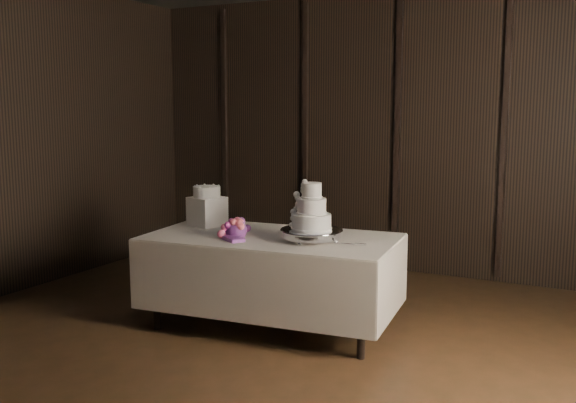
{
  "coord_description": "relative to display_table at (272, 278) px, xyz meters",
  "views": [
    {
      "loc": [
        2.13,
        -3.19,
        1.79
      ],
      "look_at": [
        -0.15,
        1.22,
        1.05
      ],
      "focal_mm": 40.0,
      "sensor_mm": 36.0,
      "label": 1
    }
  ],
  "objects": [
    {
      "name": "cake_stand",
      "position": [
        0.37,
        -0.03,
        0.39
      ],
      "size": [
        0.6,
        0.6,
        0.09
      ],
      "primitive_type": "cylinder",
      "rotation": [
        0.0,
        0.0,
        -0.3
      ],
      "color": "silver",
      "rests_on": "display_table"
    },
    {
      "name": "display_table",
      "position": [
        0.0,
        0.0,
        0.0
      ],
      "size": [
        2.09,
        1.24,
        0.76
      ],
      "rotation": [
        0.0,
        0.0,
        0.1
      ],
      "color": "beige",
      "rests_on": "ground"
    },
    {
      "name": "room",
      "position": [
        0.3,
        -1.22,
        1.08
      ],
      "size": [
        6.08,
        7.08,
        3.08
      ],
      "color": "black",
      "rests_on": "ground"
    },
    {
      "name": "wedding_cake",
      "position": [
        0.34,
        -0.04,
        0.58
      ],
      "size": [
        0.34,
        0.3,
        0.36
      ],
      "rotation": [
        0.0,
        0.0,
        -0.06
      ],
      "color": "white",
      "rests_on": "cake_stand"
    },
    {
      "name": "cake_knife",
      "position": [
        0.58,
        -0.03,
        0.35
      ],
      "size": [
        0.37,
        0.06,
        0.01
      ],
      "primitive_type": "cube",
      "rotation": [
        0.0,
        0.0,
        0.1
      ],
      "color": "silver",
      "rests_on": "display_table"
    },
    {
      "name": "box_pedestal",
      "position": [
        -0.72,
        0.15,
        0.47
      ],
      "size": [
        0.32,
        0.32,
        0.25
      ],
      "primitive_type": "cube",
      "rotation": [
        0.0,
        0.0,
        -0.27
      ],
      "color": "white",
      "rests_on": "display_table"
    },
    {
      "name": "bouquet",
      "position": [
        -0.23,
        -0.17,
        0.41
      ],
      "size": [
        0.49,
        0.52,
        0.2
      ],
      "primitive_type": null,
      "rotation": [
        0.0,
        0.0,
        -0.55
      ],
      "color": "#D34E70",
      "rests_on": "display_table"
    },
    {
      "name": "small_cake",
      "position": [
        -0.72,
        0.15,
        0.64
      ],
      "size": [
        0.28,
        0.28,
        0.09
      ],
      "primitive_type": "cylinder",
      "rotation": [
        0.0,
        0.0,
        -0.22
      ],
      "color": "white",
      "rests_on": "box_pedestal"
    }
  ]
}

